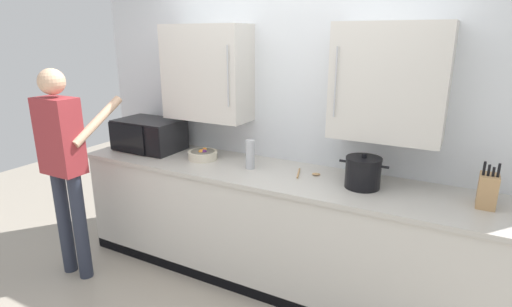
# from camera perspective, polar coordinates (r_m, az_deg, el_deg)

# --- Properties ---
(back_wall_tiled) EXTENTS (4.00, 0.44, 2.65)m
(back_wall_tiled) POSITION_cam_1_polar(r_m,az_deg,el_deg) (3.33, 5.53, 6.71)
(back_wall_tiled) COLOR silver
(back_wall_tiled) RESTS_ON ground_plane
(counter_unit) EXTENTS (3.51, 0.72, 0.94)m
(counter_unit) POSITION_cam_1_polar(r_m,az_deg,el_deg) (3.33, 2.71, -10.47)
(counter_unit) COLOR beige
(counter_unit) RESTS_ON ground_plane
(microwave_oven) EXTENTS (0.60, 0.43, 0.28)m
(microwave_oven) POSITION_cam_1_polar(r_m,az_deg,el_deg) (3.89, -15.24, 2.64)
(microwave_oven) COLOR black
(microwave_oven) RESTS_ON counter_unit
(fruit_bowl) EXTENTS (0.25, 0.25, 0.09)m
(fruit_bowl) POSITION_cam_1_polar(r_m,az_deg,el_deg) (3.51, -7.57, -0.14)
(fruit_bowl) COLOR beige
(fruit_bowl) RESTS_ON counter_unit
(knife_block) EXTENTS (0.11, 0.15, 0.30)m
(knife_block) POSITION_cam_1_polar(r_m,az_deg,el_deg) (2.89, 30.08, -4.57)
(knife_block) COLOR tan
(knife_block) RESTS_ON counter_unit
(thermos_flask) EXTENTS (0.08, 0.08, 0.24)m
(thermos_flask) POSITION_cam_1_polar(r_m,az_deg,el_deg) (3.21, -0.85, -0.11)
(thermos_flask) COLOR #B7BABF
(thermos_flask) RESTS_ON counter_unit
(wooden_spoon) EXTENTS (0.21, 0.21, 0.02)m
(wooden_spoon) POSITION_cam_1_polar(r_m,az_deg,el_deg) (3.12, 7.36, -2.87)
(wooden_spoon) COLOR tan
(wooden_spoon) RESTS_ON counter_unit
(stock_pot) EXTENTS (0.35, 0.25, 0.25)m
(stock_pot) POSITION_cam_1_polar(r_m,az_deg,el_deg) (2.91, 14.98, -2.62)
(stock_pot) COLOR black
(stock_pot) RESTS_ON counter_unit
(person_figure) EXTENTS (0.45, 0.58, 1.74)m
(person_figure) POSITION_cam_1_polar(r_m,az_deg,el_deg) (3.53, -25.73, -0.49)
(person_figure) COLOR #282D3D
(person_figure) RESTS_ON ground_plane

